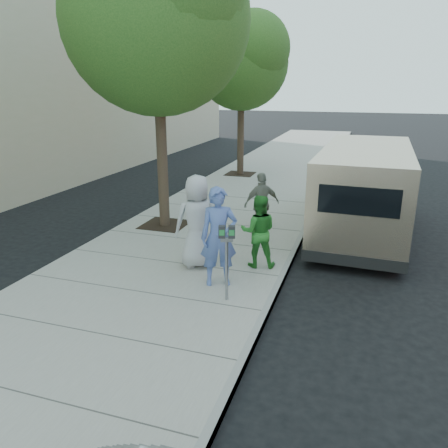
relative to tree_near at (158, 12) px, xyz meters
The scene contains 11 objects.
ground 6.45m from the tree_near, 46.82° to the right, with size 120.00×120.00×0.00m, color black.
sidewalk 6.11m from the tree_near, 62.43° to the right, with size 5.00×60.00×0.15m, color gray.
curb_face 7.02m from the tree_near, 33.03° to the right, with size 0.12×60.00×0.16m, color gray.
tree_near is the anchor object (origin of this frame).
tree_far 7.63m from the tree_near, 90.00° to the left, with size 3.92×3.80×6.49m.
parking_meter 6.44m from the tree_near, 51.53° to the right, with size 0.31×0.18×1.41m.
van 6.84m from the tree_near, 14.82° to the left, with size 2.30×6.39×2.35m.
person_officer 6.00m from the tree_near, 50.18° to the right, with size 0.70×0.46×1.93m, color #536BB1.
person_green_shirt 5.91m from the tree_near, 32.98° to the right, with size 0.76×0.59×1.56m, color #297F29.
person_gray_shirt 5.35m from the tree_near, 51.84° to the right, with size 0.97×0.63×1.98m, color #B4B4B7.
person_striped_polo 5.31m from the tree_near, ahead, with size 0.95×0.39×1.61m, color gray.
Camera 1 is at (2.84, -8.09, 3.88)m, focal length 35.00 mm.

